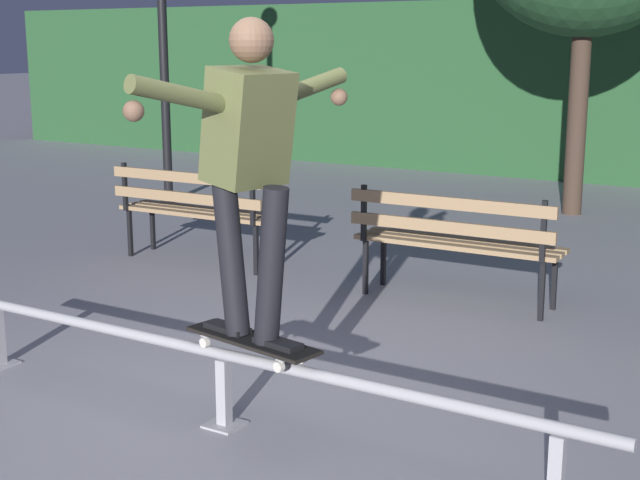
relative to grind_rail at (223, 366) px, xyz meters
name	(u,v)px	position (x,y,z in m)	size (l,w,h in m)	color
ground_plane	(220,428)	(0.00, -0.04, -0.33)	(90.00, 90.00, 0.00)	gray
grind_rail	(223,366)	(0.00, 0.00, 0.00)	(4.09, 0.18, 0.42)	#9E9EA3
skateboard	(252,341)	(0.18, 0.00, 0.17)	(0.80, 0.33, 0.09)	black
skateboarder	(249,154)	(0.19, 0.00, 1.10)	(0.63, 1.39, 1.56)	black
park_bench_leftmost	(195,205)	(-2.37, 2.69, 0.21)	(1.61, 0.46, 0.88)	black
park_bench_left_center	(454,235)	(0.12, 2.69, 0.21)	(1.61, 0.46, 0.88)	black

